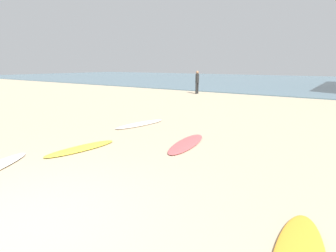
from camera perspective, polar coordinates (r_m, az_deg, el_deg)
ground_plane at (r=4.41m, az=-30.57°, el=-19.39°), size 120.00×120.00×0.00m
ocean_water at (r=40.16m, az=29.23°, el=8.72°), size 120.00×40.00×0.08m
surfboard_0 at (r=9.88m, az=-6.28°, el=0.48°), size 0.99×2.32×0.07m
surfboard_1 at (r=7.42m, az=4.19°, el=-3.96°), size 0.87×2.23×0.06m
surfboard_2 at (r=7.37m, az=-19.00°, el=-4.76°), size 0.84×2.07×0.07m
beachgoer_near at (r=20.66m, az=6.59°, el=10.08°), size 0.31×0.34×1.82m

